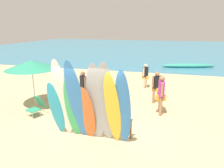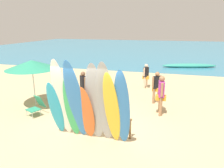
# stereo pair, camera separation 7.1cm
# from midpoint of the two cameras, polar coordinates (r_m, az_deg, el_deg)

# --- Properties ---
(ground) EXTENTS (60.00, 60.00, 0.00)m
(ground) POSITION_cam_midpoint_polar(r_m,az_deg,el_deg) (20.56, 8.63, 5.32)
(ground) COLOR tan
(ocean_water) EXTENTS (60.00, 40.00, 0.02)m
(ocean_water) POSITION_cam_midpoint_polar(r_m,az_deg,el_deg) (36.81, 11.79, 9.69)
(ocean_water) COLOR teal
(ocean_water) RESTS_ON ground
(surfboard_rack) EXTENTS (2.72, 0.07, 0.73)m
(surfboard_rack) POSITION_cam_midpoint_polar(r_m,az_deg,el_deg) (7.21, -5.02, -9.54)
(surfboard_rack) COLOR brown
(surfboard_rack) RESTS_ON ground
(surfboard_teal_0) EXTENTS (0.54, 0.64, 1.96)m
(surfboard_teal_0) POSITION_cam_midpoint_polar(r_m,az_deg,el_deg) (7.18, -15.03, -6.56)
(surfboard_teal_0) COLOR #289EC6
(surfboard_teal_0) RESTS_ON ground
(surfboard_white_1) EXTENTS (0.52, 0.76, 2.74)m
(surfboard_white_1) POSITION_cam_midpoint_polar(r_m,az_deg,el_deg) (6.82, -13.38, -4.12)
(surfboard_white_1) COLOR white
(surfboard_white_1) RESTS_ON ground
(surfboard_green_2) EXTENTS (0.54, 0.70, 2.22)m
(surfboard_green_2) POSITION_cam_midpoint_polar(r_m,az_deg,el_deg) (6.78, -10.72, -6.42)
(surfboard_green_2) COLOR #38B266
(surfboard_green_2) RESTS_ON ground
(surfboard_blue_3) EXTENTS (0.61, 0.98, 2.76)m
(surfboard_blue_3) POSITION_cam_midpoint_polar(r_m,az_deg,el_deg) (6.49, -9.68, -4.84)
(surfboard_blue_3) COLOR #337AD1
(surfboard_blue_3) RESTS_ON ground
(surfboard_orange_4) EXTENTS (0.54, 0.67, 1.94)m
(surfboard_orange_4) POSITION_cam_midpoint_polar(r_m,az_deg,el_deg) (6.63, -6.89, -8.09)
(surfboard_orange_4) COLOR orange
(surfboard_orange_4) RESTS_ON ground
(surfboard_grey_5) EXTENTS (0.61, 0.70, 2.66)m
(surfboard_grey_5) POSITION_cam_midpoint_polar(r_m,az_deg,el_deg) (6.40, -4.36, -5.43)
(surfboard_grey_5) COLOR #999EA3
(surfboard_grey_5) RESTS_ON ground
(surfboard_grey_6) EXTENTS (0.57, 0.72, 2.72)m
(surfboard_grey_6) POSITION_cam_midpoint_polar(r_m,az_deg,el_deg) (6.28, -1.54, -5.53)
(surfboard_grey_6) COLOR #999EA3
(surfboard_grey_6) RESTS_ON ground
(surfboard_yellow_7) EXTENTS (0.55, 0.91, 2.48)m
(surfboard_yellow_7) POSITION_cam_midpoint_polar(r_m,az_deg,el_deg) (6.17, 0.31, -7.14)
(surfboard_yellow_7) COLOR yellow
(surfboard_yellow_7) RESTS_ON ground
(surfboard_blue_8) EXTENTS (0.47, 0.83, 2.56)m
(surfboard_blue_8) POSITION_cam_midpoint_polar(r_m,az_deg,el_deg) (6.09, 3.15, -7.06)
(surfboard_blue_8) COLOR #337AD1
(surfboard_blue_8) RESTS_ON ground
(beachgoer_photographing) EXTENTS (0.44, 0.47, 1.60)m
(beachgoer_photographing) POSITION_cam_midpoint_polar(r_m,az_deg,el_deg) (9.86, -7.69, -0.42)
(beachgoer_photographing) COLOR brown
(beachgoer_photographing) RESTS_ON ground
(beachgoer_by_water) EXTENTS (0.39, 0.53, 1.49)m
(beachgoer_by_water) POSITION_cam_midpoint_polar(r_m,az_deg,el_deg) (12.54, 9.51, 2.67)
(beachgoer_by_water) COLOR beige
(beachgoer_by_water) RESTS_ON ground
(beachgoer_strolling) EXTENTS (0.44, 0.63, 1.69)m
(beachgoer_strolling) POSITION_cam_midpoint_polar(r_m,az_deg,el_deg) (8.83, 13.63, -2.32)
(beachgoer_strolling) COLOR #9E704C
(beachgoer_strolling) RESTS_ON ground
(beachgoer_midbeach) EXTENTS (0.43, 0.46, 1.55)m
(beachgoer_midbeach) POSITION_cam_midpoint_polar(r_m,az_deg,el_deg) (10.16, 12.44, -0.32)
(beachgoer_midbeach) COLOR #9E704C
(beachgoer_midbeach) RESTS_ON ground
(beach_chair_red) EXTENTS (0.73, 0.83, 0.82)m
(beach_chair_red) POSITION_cam_midpoint_polar(r_m,az_deg,el_deg) (9.25, -19.86, -5.55)
(beach_chair_red) COLOR #B7B7BC
(beach_chair_red) RESTS_ON ground
(beach_chair_blue) EXTENTS (0.72, 0.80, 0.83)m
(beach_chair_blue) POSITION_cam_midpoint_polar(r_m,az_deg,el_deg) (11.03, -14.74, -1.71)
(beach_chair_blue) COLOR #B7B7BC
(beach_chair_blue) RESTS_ON ground
(beach_umbrella) EXTENTS (2.30, 2.30, 2.17)m
(beach_umbrella) POSITION_cam_midpoint_polar(r_m,az_deg,el_deg) (9.94, -21.11, 5.02)
(beach_umbrella) COLOR silver
(beach_umbrella) RESTS_ON ground
(distant_boat) EXTENTS (4.91, 1.95, 0.39)m
(distant_boat) POSITION_cam_midpoint_polar(r_m,az_deg,el_deg) (20.13, 20.65, 4.77)
(distant_boat) COLOR teal
(distant_boat) RESTS_ON ground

